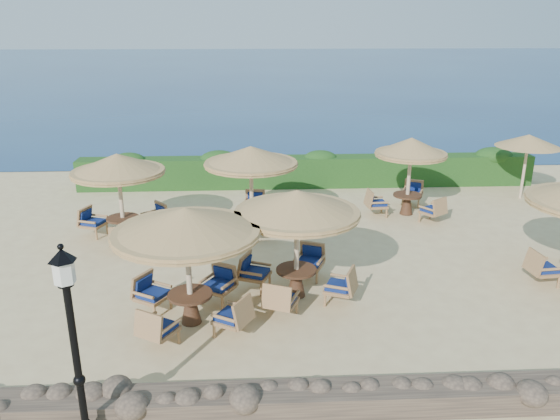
{
  "coord_description": "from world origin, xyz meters",
  "views": [
    {
      "loc": [
        -2.18,
        -13.76,
        6.2
      ],
      "look_at": [
        -1.44,
        0.51,
        1.3
      ],
      "focal_mm": 35.0,
      "sensor_mm": 36.0,
      "label": 1
    }
  ],
  "objects_px": {
    "cafe_set_0": "(187,242)",
    "cafe_set_5": "(410,163)",
    "cafe_set_1": "(297,223)",
    "cafe_set_3": "(119,179)",
    "extra_parasol": "(528,141)",
    "lamp_post": "(76,360)",
    "cafe_set_4": "(251,166)"
  },
  "relations": [
    {
      "from": "extra_parasol",
      "to": "cafe_set_0",
      "type": "bearing_deg",
      "value": -143.6
    },
    {
      "from": "cafe_set_0",
      "to": "cafe_set_3",
      "type": "xyz_separation_m",
      "value": [
        -2.52,
        4.99,
        -0.01
      ]
    },
    {
      "from": "cafe_set_3",
      "to": "cafe_set_4",
      "type": "distance_m",
      "value": 3.94
    },
    {
      "from": "cafe_set_1",
      "to": "cafe_set_5",
      "type": "relative_size",
      "value": 1.06
    },
    {
      "from": "extra_parasol",
      "to": "cafe_set_5",
      "type": "relative_size",
      "value": 0.87
    },
    {
      "from": "lamp_post",
      "to": "cafe_set_1",
      "type": "relative_size",
      "value": 1.13
    },
    {
      "from": "cafe_set_3",
      "to": "lamp_post",
      "type": "bearing_deg",
      "value": -81.48
    },
    {
      "from": "lamp_post",
      "to": "cafe_set_4",
      "type": "height_order",
      "value": "lamp_post"
    },
    {
      "from": "cafe_set_4",
      "to": "cafe_set_5",
      "type": "xyz_separation_m",
      "value": [
        5.28,
        1.03,
        -0.23
      ]
    },
    {
      "from": "cafe_set_0",
      "to": "cafe_set_3",
      "type": "bearing_deg",
      "value": 116.78
    },
    {
      "from": "extra_parasol",
      "to": "cafe_set_3",
      "type": "distance_m",
      "value": 14.3
    },
    {
      "from": "lamp_post",
      "to": "cafe_set_5",
      "type": "xyz_separation_m",
      "value": [
        7.85,
        10.44,
        0.25
      ]
    },
    {
      "from": "extra_parasol",
      "to": "cafe_set_3",
      "type": "relative_size",
      "value": 0.86
    },
    {
      "from": "cafe_set_1",
      "to": "cafe_set_5",
      "type": "height_order",
      "value": "same"
    },
    {
      "from": "cafe_set_1",
      "to": "cafe_set_3",
      "type": "distance_m",
      "value": 6.24
    },
    {
      "from": "cafe_set_1",
      "to": "extra_parasol",
      "type": "bearing_deg",
      "value": 38.95
    },
    {
      "from": "cafe_set_5",
      "to": "lamp_post",
      "type": "bearing_deg",
      "value": -126.94
    },
    {
      "from": "cafe_set_3",
      "to": "cafe_set_4",
      "type": "bearing_deg",
      "value": 11.78
    },
    {
      "from": "cafe_set_0",
      "to": "cafe_set_1",
      "type": "xyz_separation_m",
      "value": [
        2.38,
        1.12,
        -0.04
      ]
    },
    {
      "from": "lamp_post",
      "to": "cafe_set_1",
      "type": "xyz_separation_m",
      "value": [
        3.61,
        4.73,
        0.3
      ]
    },
    {
      "from": "extra_parasol",
      "to": "cafe_set_5",
      "type": "xyz_separation_m",
      "value": [
        -4.75,
        -1.56,
        -0.37
      ]
    },
    {
      "from": "cafe_set_3",
      "to": "cafe_set_5",
      "type": "relative_size",
      "value": 1.01
    },
    {
      "from": "extra_parasol",
      "to": "cafe_set_4",
      "type": "height_order",
      "value": "cafe_set_4"
    },
    {
      "from": "cafe_set_0",
      "to": "cafe_set_1",
      "type": "height_order",
      "value": "same"
    },
    {
      "from": "cafe_set_4",
      "to": "cafe_set_5",
      "type": "distance_m",
      "value": 5.39
    },
    {
      "from": "cafe_set_1",
      "to": "cafe_set_3",
      "type": "height_order",
      "value": "same"
    },
    {
      "from": "cafe_set_5",
      "to": "cafe_set_4",
      "type": "bearing_deg",
      "value": -168.92
    },
    {
      "from": "cafe_set_0",
      "to": "cafe_set_4",
      "type": "xyz_separation_m",
      "value": [
        1.34,
        5.79,
        0.13
      ]
    },
    {
      "from": "lamp_post",
      "to": "cafe_set_0",
      "type": "distance_m",
      "value": 3.83
    },
    {
      "from": "cafe_set_0",
      "to": "cafe_set_5",
      "type": "distance_m",
      "value": 9.51
    },
    {
      "from": "cafe_set_0",
      "to": "cafe_set_1",
      "type": "bearing_deg",
      "value": 25.12
    },
    {
      "from": "lamp_post",
      "to": "cafe_set_0",
      "type": "bearing_deg",
      "value": 71.25
    }
  ]
}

